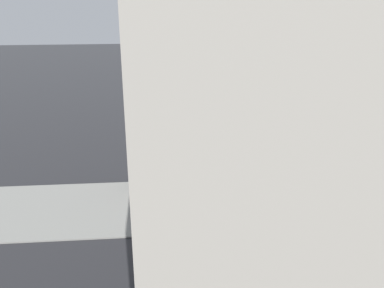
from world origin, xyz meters
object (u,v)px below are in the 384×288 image
moving_hatchback (243,127)px  sign_post (141,153)px  pedestrian (132,160)px  fire_hydrant (162,174)px

moving_hatchback → sign_post: bearing=44.2°
moving_hatchback → pedestrian: 4.77m
moving_hatchback → fire_hydrant: bearing=39.3°
pedestrian → sign_post: bearing=108.8°
fire_hydrant → moving_hatchback: bearing=-140.7°
moving_hatchback → pedestrian: (4.00, 2.60, -0.07)m
fire_hydrant → pedestrian: 1.07m
moving_hatchback → fire_hydrant: 4.04m
moving_hatchback → sign_post: size_ratio=1.74×
fire_hydrant → sign_post: bearing=60.8°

